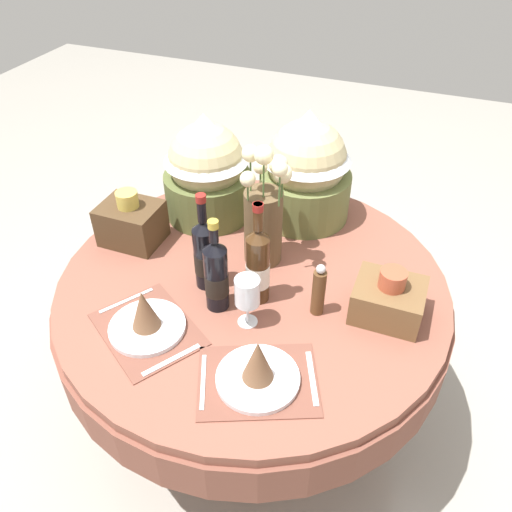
% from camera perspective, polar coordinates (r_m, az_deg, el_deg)
% --- Properties ---
extents(ground, '(8.00, 8.00, 0.00)m').
position_cam_1_polar(ground, '(2.38, -0.31, -16.26)').
color(ground, '#9E998E').
extents(dining_table, '(1.38, 1.38, 0.75)m').
position_cam_1_polar(dining_table, '(1.91, -0.37, -5.60)').
color(dining_table, brown).
rests_on(dining_table, ground).
extents(place_setting_left, '(0.43, 0.40, 0.16)m').
position_cam_1_polar(place_setting_left, '(1.65, -12.00, -6.79)').
color(place_setting_left, brown).
rests_on(place_setting_left, dining_table).
extents(place_setting_right, '(0.42, 0.37, 0.16)m').
position_cam_1_polar(place_setting_right, '(1.48, 0.20, -12.42)').
color(place_setting_right, brown).
rests_on(place_setting_right, dining_table).
extents(flower_vase, '(0.17, 0.19, 0.47)m').
position_cam_1_polar(flower_vase, '(1.79, 0.91, 4.58)').
color(flower_vase, brown).
rests_on(flower_vase, dining_table).
extents(wine_bottle_left, '(0.08, 0.08, 0.34)m').
position_cam_1_polar(wine_bottle_left, '(1.64, -4.39, -2.08)').
color(wine_bottle_left, black).
rests_on(wine_bottle_left, dining_table).
extents(wine_bottle_centre, '(0.08, 0.08, 0.36)m').
position_cam_1_polar(wine_bottle_centre, '(1.72, -5.61, 0.29)').
color(wine_bottle_centre, black).
rests_on(wine_bottle_centre, dining_table).
extents(wine_bottle_right, '(0.08, 0.08, 0.37)m').
position_cam_1_polar(wine_bottle_right, '(1.66, 0.20, -1.00)').
color(wine_bottle_right, '#422814').
rests_on(wine_bottle_right, dining_table).
extents(wine_glass_right, '(0.08, 0.08, 0.18)m').
position_cam_1_polar(wine_glass_right, '(1.58, -0.97, -4.02)').
color(wine_glass_right, silver).
rests_on(wine_glass_right, dining_table).
extents(pepper_mill, '(0.04, 0.04, 0.20)m').
position_cam_1_polar(pepper_mill, '(1.65, 6.89, -3.82)').
color(pepper_mill, brown).
rests_on(pepper_mill, dining_table).
extents(gift_tub_back_left, '(0.34, 0.34, 0.43)m').
position_cam_1_polar(gift_tub_back_left, '(2.04, -5.46, 9.91)').
color(gift_tub_back_left, '#566033').
rests_on(gift_tub_back_left, dining_table).
extents(gift_tub_back_centre, '(0.36, 0.36, 0.45)m').
position_cam_1_polar(gift_tub_back_centre, '(2.02, 5.56, 10.02)').
color(gift_tub_back_centre, olive).
rests_on(gift_tub_back_centre, dining_table).
extents(woven_basket_side_left, '(0.22, 0.18, 0.21)m').
position_cam_1_polar(woven_basket_side_left, '(2.00, -13.52, 3.65)').
color(woven_basket_side_left, '#47331E').
rests_on(woven_basket_side_left, dining_table).
extents(woven_basket_side_right, '(0.22, 0.19, 0.18)m').
position_cam_1_polar(woven_basket_side_right, '(1.70, 14.35, -4.50)').
color(woven_basket_side_right, brown).
rests_on(woven_basket_side_right, dining_table).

